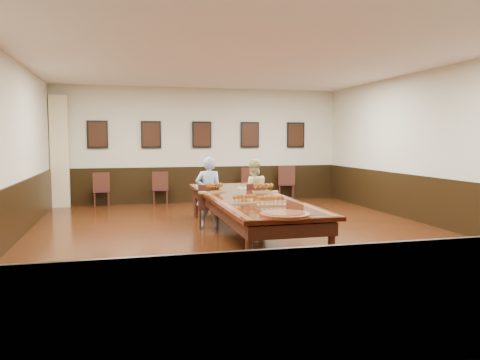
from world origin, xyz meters
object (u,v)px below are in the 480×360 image
object	(u,v)px
conference_table	(247,204)
person_man	(209,192)
chair_woman	(254,204)
person_woman	(253,192)
spare_chair_d	(286,183)
carved_platter	(285,215)
spare_chair_c	(247,185)
chair_man	(209,206)
spare_chair_a	(101,189)
spare_chair_b	(161,188)

from	to	relation	value
conference_table	person_man	bearing A→B (deg)	114.33
chair_woman	person_woman	xyz separation A→B (m)	(0.00, 0.09, 0.25)
spare_chair_d	conference_table	bearing A→B (deg)	77.69
chair_woman	carved_platter	bearing A→B (deg)	82.09
spare_chair_c	carved_platter	xyz separation A→B (m)	(-1.31, -6.96, 0.29)
chair_man	spare_chair_c	distance (m)	4.07
chair_woman	carved_platter	size ratio (longest dim) A/B	1.16
spare_chair_a	carved_platter	world-z (taller)	spare_chair_a
person_man	carved_platter	distance (m)	3.40
chair_man	conference_table	size ratio (longest dim) A/B	0.18
spare_chair_d	conference_table	distance (m)	5.36
spare_chair_a	person_man	distance (m)	4.20
person_man	conference_table	bearing A→B (deg)	123.69
spare_chair_b	spare_chair_c	world-z (taller)	spare_chair_c
chair_man	spare_chair_c	world-z (taller)	spare_chair_c
spare_chair_a	carved_platter	distance (m)	7.42
spare_chair_a	conference_table	bearing A→B (deg)	114.19
spare_chair_a	spare_chair_c	world-z (taller)	spare_chair_c
spare_chair_c	spare_chair_d	bearing A→B (deg)	-179.51
spare_chair_c	spare_chair_d	distance (m)	1.21
conference_table	carved_platter	distance (m)	2.28
chair_woman	chair_man	bearing A→B (deg)	7.10
chair_man	spare_chair_b	bearing A→B (deg)	-70.30
chair_man	person_woman	xyz separation A→B (m)	(0.97, 0.20, 0.24)
person_woman	spare_chair_b	bearing A→B (deg)	-63.81
chair_woman	spare_chair_a	size ratio (longest dim) A/B	0.96
spare_chair_d	person_man	bearing A→B (deg)	66.07
chair_man	chair_woman	distance (m)	0.97
spare_chair_d	spare_chair_a	bearing A→B (deg)	16.22
chair_woman	spare_chair_d	distance (m)	4.17
chair_man	chair_woman	size ratio (longest dim) A/B	1.02
spare_chair_d	person_woman	bearing A→B (deg)	75.61
spare_chair_d	spare_chair_c	bearing A→B (deg)	18.76
chair_woman	spare_chair_a	xyz separation A→B (m)	(-3.19, 3.53, 0.02)
chair_woman	conference_table	world-z (taller)	chair_woman
person_woman	person_man	bearing A→B (deg)	7.18
chair_man	conference_table	distance (m)	1.14
spare_chair_a	person_man	world-z (taller)	person_man
person_man	person_woman	bearing A→B (deg)	-164.41
person_woman	spare_chair_a	bearing A→B (deg)	-46.23
chair_woman	person_man	bearing A→B (deg)	1.58
spare_chair_c	conference_table	world-z (taller)	spare_chair_c
spare_chair_b	spare_chair_c	distance (m)	2.42
spare_chair_b	spare_chair_d	distance (m)	3.63
spare_chair_c	person_man	size ratio (longest dim) A/B	0.69
spare_chair_b	conference_table	world-z (taller)	spare_chair_b
spare_chair_c	carved_platter	bearing A→B (deg)	75.91
spare_chair_a	spare_chair_d	xyz separation A→B (m)	(5.18, 0.12, 0.05)
spare_chair_b	conference_table	distance (m)	4.82
person_man	conference_table	distance (m)	1.21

